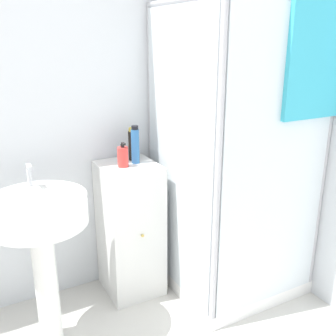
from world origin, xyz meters
TOP-DOWN VIEW (x-y plane):
  - wall_back at (0.00, 1.70)m, footprint 6.40×0.06m
  - shower_enclosure at (1.21, 1.17)m, footprint 0.83×0.86m
  - vanity_cabinet at (0.61, 1.47)m, footprint 0.36×0.40m
  - sink at (0.00, 1.24)m, footprint 0.51×0.51m
  - soap_dispenser at (0.56, 1.45)m, footprint 0.07×0.07m
  - shampoo_bottle_tall_black at (0.68, 1.56)m, footprint 0.06×0.06m
  - shampoo_bottle_blue at (0.66, 1.48)m, footprint 0.05×0.05m

SIDE VIEW (x-z plane):
  - vanity_cabinet at x=0.61m, z-range 0.00..0.91m
  - shower_enclosure at x=1.21m, z-range -0.40..1.48m
  - sink at x=0.00m, z-range 0.20..1.22m
  - soap_dispenser at x=0.56m, z-range 0.89..1.05m
  - shampoo_bottle_tall_black at x=0.68m, z-range 0.90..1.12m
  - shampoo_bottle_blue at x=0.66m, z-range 0.90..1.14m
  - wall_back at x=0.00m, z-range 0.00..2.50m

